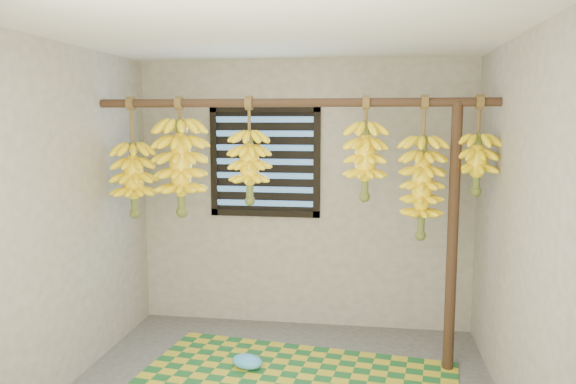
% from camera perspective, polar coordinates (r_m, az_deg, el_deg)
% --- Properties ---
extents(ceiling, '(3.00, 3.00, 0.01)m').
position_cam_1_polar(ceiling, '(3.56, -1.36, 15.90)').
color(ceiling, silver).
rests_on(ceiling, wall_back).
extents(wall_back, '(3.00, 0.01, 2.40)m').
position_cam_1_polar(wall_back, '(5.06, 1.60, -0.30)').
color(wall_back, gray).
rests_on(wall_back, floor).
extents(wall_left, '(0.01, 3.00, 2.40)m').
position_cam_1_polar(wall_left, '(4.12, -22.44, -2.65)').
color(wall_left, gray).
rests_on(wall_left, floor).
extents(wall_right, '(0.01, 3.00, 2.40)m').
position_cam_1_polar(wall_right, '(3.65, 22.73, -3.89)').
color(wall_right, gray).
rests_on(wall_right, floor).
extents(window, '(1.00, 0.04, 1.00)m').
position_cam_1_polar(window, '(5.05, -2.38, 3.10)').
color(window, black).
rests_on(window, wall_back).
extents(hanging_pole, '(3.00, 0.06, 0.06)m').
position_cam_1_polar(hanging_pole, '(4.22, 0.31, 9.06)').
color(hanging_pole, '#3E2718').
rests_on(hanging_pole, wall_left).
extents(support_post, '(0.08, 0.08, 2.00)m').
position_cam_1_polar(support_post, '(4.30, 16.37, -4.67)').
color(support_post, '#3E2718').
rests_on(support_post, floor).
extents(plastic_bag, '(0.29, 0.25, 0.10)m').
position_cam_1_polar(plastic_bag, '(4.44, -4.16, -16.80)').
color(plastic_bag, '#3FA4EE').
rests_on(plastic_bag, woven_mat).
extents(banana_bunch_a, '(0.34, 0.34, 0.93)m').
position_cam_1_polar(banana_bunch_a, '(4.59, -15.40, 1.25)').
color(banana_bunch_a, brown).
rests_on(banana_bunch_a, hanging_pole).
extents(banana_bunch_b, '(0.39, 0.39, 0.91)m').
position_cam_1_polar(banana_bunch_b, '(4.44, -10.84, 2.47)').
color(banana_bunch_b, brown).
rests_on(banana_bunch_b, hanging_pole).
extents(banana_bunch_c, '(0.30, 0.30, 0.81)m').
position_cam_1_polar(banana_bunch_c, '(4.29, -3.92, 2.58)').
color(banana_bunch_c, brown).
rests_on(banana_bunch_c, hanging_pole).
extents(banana_bunch_d, '(0.31, 0.31, 0.76)m').
position_cam_1_polar(banana_bunch_d, '(4.18, 7.84, 3.16)').
color(banana_bunch_d, brown).
rests_on(banana_bunch_d, hanging_pole).
extents(banana_bunch_e, '(0.32, 0.32, 1.05)m').
position_cam_1_polar(banana_bunch_e, '(4.22, 13.46, 0.49)').
color(banana_bunch_e, brown).
rests_on(banana_bunch_e, hanging_pole).
extents(banana_bunch_f, '(0.29, 0.29, 0.71)m').
position_cam_1_polar(banana_bunch_f, '(4.25, 18.65, 2.75)').
color(banana_bunch_f, brown).
rests_on(banana_bunch_f, hanging_pole).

